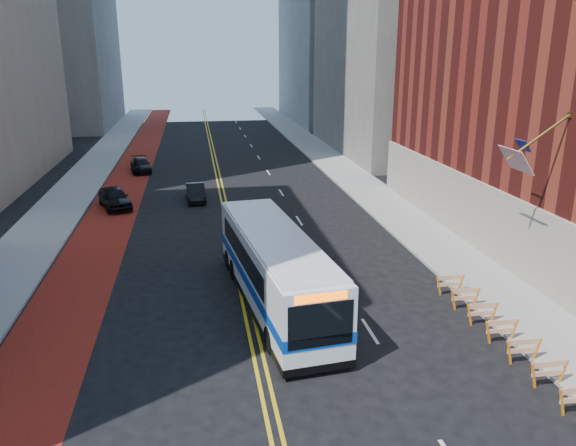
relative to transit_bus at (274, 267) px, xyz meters
The scene contains 12 objects.
ground 9.53m from the transit_bus, 97.84° to the right, with size 160.00×160.00×0.00m, color black.
sidewalk_left 24.67m from the transit_bus, 122.65° to the left, with size 4.00×140.00×0.15m, color gray.
sidewalk_right 23.40m from the transit_bus, 62.64° to the left, with size 4.00×140.00×0.15m, color gray.
bus_lane_paint 22.82m from the transit_bus, 114.35° to the left, with size 3.60×140.00×0.01m, color maroon.
center_line_inner 20.85m from the transit_bus, 94.02° to the left, with size 0.14×140.00×0.01m, color gold.
center_line_outer 20.83m from the transit_bus, 93.03° to the left, with size 0.14×140.00×0.01m, color gold.
lane_dashes 28.99m from the transit_bus, 83.01° to the left, with size 0.14×98.20×0.01m.
construction_barriers 10.23m from the transit_bus, 35.11° to the right, with size 1.42×10.91×1.00m.
transit_bus is the anchor object (origin of this frame).
car_a 20.49m from the transit_bus, 117.03° to the left, with size 1.82×4.52×1.54m, color black.
car_b 19.65m from the transit_bus, 99.95° to the left, with size 1.37×3.94×1.30m, color black.
car_c 32.29m from the transit_bus, 105.21° to the left, with size 1.79×4.40×1.28m, color black.
Camera 1 is at (-2.00, -14.06, 11.14)m, focal length 35.00 mm.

